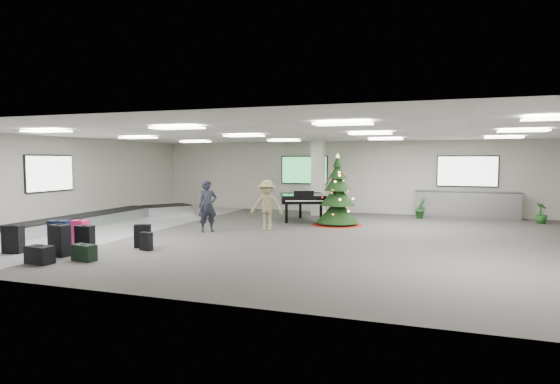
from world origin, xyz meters
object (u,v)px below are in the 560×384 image
(traveler_b, at_px, (267,205))
(grand_piano, at_px, (302,199))
(service_counter, at_px, (467,205))
(traveler_a, at_px, (208,206))
(potted_plant_left, at_px, (420,208))
(christmas_tree, at_px, (337,200))
(baggage_carousel, at_px, (95,219))
(potted_plant_right, at_px, (541,213))
(pink_suitcase, at_px, (80,233))

(traveler_b, bearing_deg, grand_piano, 70.30)
(traveler_b, bearing_deg, service_counter, 31.16)
(traveler_a, height_order, potted_plant_left, traveler_a)
(traveler_b, bearing_deg, christmas_tree, 34.17)
(baggage_carousel, height_order, traveler_a, traveler_a)
(traveler_b, height_order, potted_plant_right, traveler_b)
(baggage_carousel, relative_size, traveler_b, 5.71)
(grand_piano, bearing_deg, potted_plant_right, -7.19)
(baggage_carousel, height_order, pink_suitcase, pink_suitcase)
(service_counter, xyz_separation_m, traveler_b, (-6.56, -5.76, 0.30))
(service_counter, bearing_deg, christmas_tree, -140.15)
(service_counter, distance_m, christmas_tree, 5.95)
(baggage_carousel, xyz_separation_m, potted_plant_left, (11.06, 5.83, 0.20))
(christmas_tree, distance_m, traveler_b, 2.80)
(service_counter, bearing_deg, potted_plant_right, -19.28)
(christmas_tree, xyz_separation_m, traveler_a, (-3.69, -3.00, -0.05))
(christmas_tree, height_order, traveler_a, christmas_tree)
(traveler_a, bearing_deg, potted_plant_right, -13.19)
(traveler_b, bearing_deg, pink_suitcase, -141.08)
(potted_plant_left, bearing_deg, baggage_carousel, -152.19)
(traveler_a, bearing_deg, grand_piano, 18.32)
(christmas_tree, xyz_separation_m, potted_plant_left, (2.78, 2.90, -0.49))
(christmas_tree, distance_m, potted_plant_right, 7.70)
(pink_suitcase, distance_m, grand_piano, 8.32)
(pink_suitcase, height_order, traveler_a, traveler_a)
(traveler_a, bearing_deg, pink_suitcase, -164.40)
(service_counter, relative_size, grand_piano, 1.57)
(grand_piano, bearing_deg, traveler_a, -141.10)
(baggage_carousel, distance_m, potted_plant_left, 12.50)
(service_counter, xyz_separation_m, potted_plant_left, (-1.78, -0.90, -0.13))
(baggage_carousel, distance_m, service_counter, 14.50)
(potted_plant_left, bearing_deg, traveler_b, -134.54)
(baggage_carousel, xyz_separation_m, christmas_tree, (8.28, 2.93, 0.69))
(pink_suitcase, distance_m, potted_plant_left, 12.66)
(service_counter, distance_m, traveler_b, 8.74)
(service_counter, bearing_deg, pink_suitcase, -135.62)
(grand_piano, height_order, potted_plant_left, grand_piano)
(pink_suitcase, xyz_separation_m, potted_plant_left, (8.62, 9.28, 0.06))
(christmas_tree, xyz_separation_m, potted_plant_right, (7.11, 2.91, -0.51))
(christmas_tree, bearing_deg, traveler_b, -135.73)
(baggage_carousel, distance_m, grand_piano, 7.69)
(baggage_carousel, distance_m, traveler_a, 4.64)
(pink_suitcase, bearing_deg, potted_plant_right, 44.38)
(service_counter, relative_size, potted_plant_right, 5.23)
(baggage_carousel, distance_m, christmas_tree, 8.81)
(traveler_a, relative_size, potted_plant_right, 2.20)
(christmas_tree, bearing_deg, potted_plant_left, 46.29)
(grand_piano, distance_m, traveler_a, 4.30)
(potted_plant_left, height_order, potted_plant_right, potted_plant_left)
(grand_piano, distance_m, traveler_b, 2.73)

